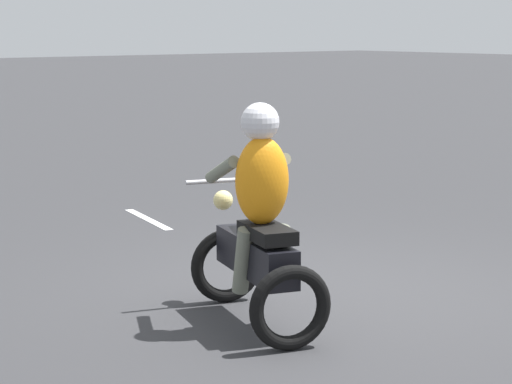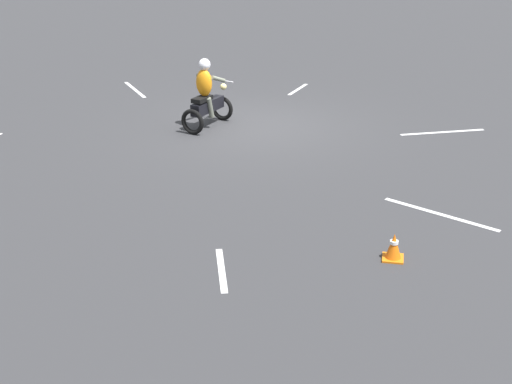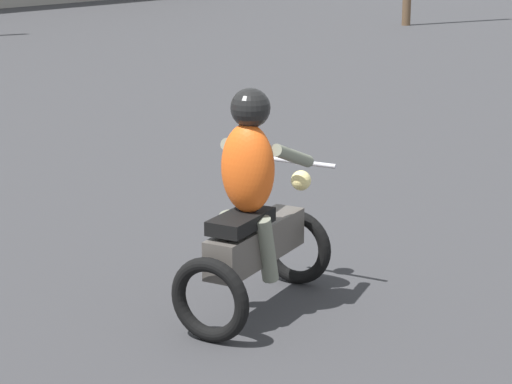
% 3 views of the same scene
% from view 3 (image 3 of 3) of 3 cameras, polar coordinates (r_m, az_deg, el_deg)
% --- Properties ---
extents(motorcycle_rider_background, '(1.55, 0.84, 1.66)m').
position_cam_3_polar(motorcycle_rider_background, '(7.13, -0.13, -1.42)').
color(motorcycle_rider_background, black).
rests_on(motorcycle_rider_background, ground).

